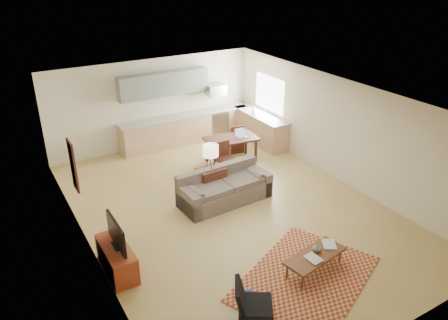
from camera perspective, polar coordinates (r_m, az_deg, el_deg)
room at (r=9.74m, az=0.90°, el=0.41°), size 9.00×9.00×9.00m
kitchen_counter_back at (r=13.88m, az=-4.98°, el=4.13°), size 4.26×0.64×0.92m
kitchen_counter_right at (r=13.89m, az=4.74°, el=4.16°), size 0.64×2.26×0.92m
kitchen_range at (r=14.36m, az=-1.02°, el=4.91°), size 0.62×0.62×0.90m
kitchen_microwave at (r=14.03m, az=-1.10°, el=9.15°), size 0.62×0.40×0.35m
upper_cabinets at (r=13.31m, az=-7.86°, el=9.82°), size 2.80×0.34×0.70m
window_right at (r=13.71m, az=5.95°, el=8.63°), size 0.02×1.40×1.05m
wall_art_left at (r=9.39m, az=-19.06°, el=-0.71°), size 0.06×0.42×1.10m
triptych at (r=13.35m, az=-9.65°, el=8.85°), size 1.70×0.04×0.50m
rug at (r=8.51m, az=10.59°, el=-14.96°), size 3.30×2.88×0.02m
sofa at (r=10.48m, az=0.12°, el=-3.49°), size 2.37×1.13×0.81m
coffee_table at (r=8.60m, az=11.71°, el=-13.01°), size 1.35×0.72×0.39m
book_a at (r=8.29m, az=10.99°, el=-12.83°), size 0.28×0.35×0.03m
book_b at (r=8.76m, az=12.77°, el=-10.67°), size 0.54×0.55×0.03m
vase at (r=8.53m, az=12.04°, el=-11.12°), size 0.21×0.21×0.17m
armchair at (r=7.42m, az=4.14°, el=-18.06°), size 0.88×0.88×0.73m
tv_credenza at (r=8.63m, az=-13.82°, el=-12.42°), size 0.46×1.20×0.55m
tv at (r=8.32m, az=-13.91°, el=-9.31°), size 0.09×0.92×0.55m
console_table at (r=10.70m, az=-1.70°, el=-2.95°), size 0.69×0.48×0.78m
table_lamp at (r=10.38m, az=-1.74°, el=0.45°), size 0.39×0.39×0.62m
dining_table at (r=12.52m, az=0.93°, el=1.35°), size 1.55×1.00×0.74m
dining_chair_near at (r=11.80m, az=0.31°, el=0.20°), size 0.45×0.47×0.89m
dining_chair_far at (r=13.19m, az=1.50°, el=2.96°), size 0.50×0.51×0.88m
laptop at (r=12.40m, az=2.34°, el=3.53°), size 0.32×0.24×0.23m
soap_bottle at (r=13.83m, az=3.92°, el=6.54°), size 0.10×0.11×0.19m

